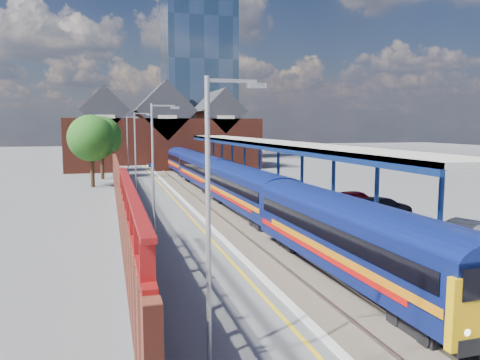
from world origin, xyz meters
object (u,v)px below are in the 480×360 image
Objects in this scene: parked_car_silver at (471,233)px; parked_car_blue at (319,196)px; lamp_post_c at (137,148)px; lamp_post_b at (156,161)px; parked_car_red at (357,199)px; lamp_post_a at (214,204)px; lamp_post_d at (129,142)px; parked_car_dark at (382,208)px; platform_sign at (152,172)px; train at (221,176)px.

parked_car_blue is at bearing -13.81° from parked_car_silver.
parked_car_blue is at bearing -34.94° from lamp_post_c.
lamp_post_c is 1.67× the size of parked_car_blue.
lamp_post_b is 1.76× the size of parked_car_red.
lamp_post_b is at bearing -90.00° from lamp_post_c.
parked_car_red is at bearing 51.86° from lamp_post_a.
parked_car_dark is (14.36, -30.99, -3.32)m from lamp_post_d.
lamp_post_c is (0.00, 30.00, 0.00)m from lamp_post_a.
lamp_post_b is at bearing 90.00° from lamp_post_a.
platform_sign is 0.59× the size of parked_car_silver.
parked_car_dark is at bearing 46.28° from lamp_post_a.
parked_car_red is 0.85× the size of parked_car_dark.
lamp_post_c is 1.76× the size of parked_car_red.
parked_car_red is at bearing 16.93° from lamp_post_b.
parked_car_red is at bearing -62.37° from lamp_post_d.
lamp_post_d is at bearing 90.00° from lamp_post_c.
platform_sign reaches higher than train.
lamp_post_a is 46.00m from lamp_post_d.
parked_car_red is 3.12m from parked_car_blue.
train is at bearing -5.57° from parked_car_silver.
platform_sign is 21.41m from parked_car_dark.
platform_sign is 15.88m from parked_car_blue.
lamp_post_d reaches higher than parked_car_dark.
parked_car_red is at bearing -64.45° from train.
lamp_post_c is 1.00× the size of lamp_post_d.
platform_sign is 0.60× the size of parked_car_blue.
lamp_post_d is 14.25m from platform_sign.
train is at bearing 15.56° from lamp_post_c.
train is 9.42× the size of lamp_post_a.
parked_car_dark is at bearing -20.28° from parked_car_silver.
lamp_post_a is 32.11m from platform_sign.
lamp_post_a is 23.63m from parked_car_red.
lamp_post_a is at bearing -90.00° from lamp_post_b.
lamp_post_a is 21.04m from parked_car_dark.
parked_car_red is (14.45, 4.40, -3.31)m from lamp_post_b.
lamp_post_c is 26.95m from parked_car_silver.
lamp_post_d is (0.00, 16.00, 0.00)m from lamp_post_c.
platform_sign is at bearing 87.56° from lamp_post_a.
train reaches higher than parked_car_blue.
parked_car_silver is at bearing -57.54° from lamp_post_c.
parked_car_red is 10.97m from parked_car_silver.
lamp_post_b is 32.00m from lamp_post_d.
lamp_post_b is (-7.86, -18.19, 2.87)m from train.
parked_car_dark is at bearing -69.27° from train.
lamp_post_b reaches higher than parked_car_silver.
parked_car_red is (13.08, -13.60, -1.01)m from platform_sign.
lamp_post_a reaches higher than parked_car_red.
parked_car_silver is 13.71m from parked_car_blue.
lamp_post_b is at bearing -113.36° from train.
lamp_post_a and lamp_post_b have the same top height.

